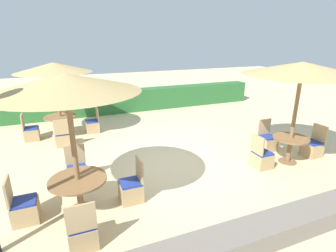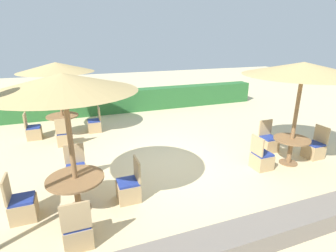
{
  "view_description": "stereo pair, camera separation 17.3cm",
  "coord_description": "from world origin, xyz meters",
  "px_view_note": "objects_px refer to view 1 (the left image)",
  "views": [
    {
      "loc": [
        -2.69,
        -6.01,
        3.31
      ],
      "look_at": [
        0.0,
        0.6,
        0.9
      ],
      "focal_mm": 28.0,
      "sensor_mm": 36.0,
      "label": 1
    },
    {
      "loc": [
        -2.53,
        -6.07,
        3.31
      ],
      "look_at": [
        0.0,
        0.6,
        0.9
      ],
      "focal_mm": 28.0,
      "sensor_mm": 36.0,
      "label": 2
    }
  ],
  "objects_px": {
    "patio_chair_front_left_east": "(132,189)",
    "patio_chair_front_right_north": "(267,142)",
    "patio_chair_back_left_west": "(31,133)",
    "patio_chair_front_left_south": "(83,233)",
    "round_table_front_right": "(290,144)",
    "round_table_front_left": "(79,185)",
    "patio_chair_front_right_west": "(261,158)",
    "patio_chair_front_left_west": "(24,209)",
    "parasol_front_left": "(66,84)",
    "patio_chair_back_left_south": "(63,138)",
    "round_table_back_left": "(61,120)",
    "patio_chair_front_right_east": "(312,147)",
    "patio_chair_back_left_east": "(93,125)",
    "patio_chair_front_left_north": "(77,174)",
    "parasol_front_right": "(302,69)",
    "parasol_back_left": "(53,68)"
  },
  "relations": [
    {
      "from": "patio_chair_front_left_east",
      "to": "patio_chair_front_right_north",
      "type": "distance_m",
      "value": 4.68
    },
    {
      "from": "patio_chair_front_left_east",
      "to": "patio_chair_back_left_west",
      "type": "height_order",
      "value": "same"
    },
    {
      "from": "patio_chair_front_left_south",
      "to": "round_table_front_right",
      "type": "distance_m",
      "value": 5.7
    },
    {
      "from": "round_table_front_left",
      "to": "patio_chair_front_right_west",
      "type": "distance_m",
      "value": 4.64
    },
    {
      "from": "round_table_front_left",
      "to": "patio_chair_front_left_west",
      "type": "height_order",
      "value": "patio_chair_front_left_west"
    },
    {
      "from": "parasol_front_left",
      "to": "patio_chair_back_left_south",
      "type": "xyz_separation_m",
      "value": [
        -0.23,
        3.7,
        -2.3
      ]
    },
    {
      "from": "round_table_back_left",
      "to": "patio_chair_front_right_east",
      "type": "xyz_separation_m",
      "value": [
        6.76,
        -4.54,
        -0.31
      ]
    },
    {
      "from": "patio_chair_back_left_west",
      "to": "patio_chair_back_left_east",
      "type": "distance_m",
      "value": 2.04
    },
    {
      "from": "patio_chair_front_left_west",
      "to": "patio_chair_front_left_south",
      "type": "distance_m",
      "value": 1.44
    },
    {
      "from": "patio_chair_back_left_east",
      "to": "patio_chair_front_right_east",
      "type": "relative_size",
      "value": 1.0
    },
    {
      "from": "patio_chair_front_left_north",
      "to": "patio_chair_front_right_east",
      "type": "relative_size",
      "value": 1.0
    },
    {
      "from": "patio_chair_front_left_north",
      "to": "round_table_back_left",
      "type": "bearing_deg",
      "value": -85.68
    },
    {
      "from": "patio_chair_front_left_east",
      "to": "patio_chair_front_right_east",
      "type": "bearing_deg",
      "value": -88.19
    },
    {
      "from": "patio_chair_back_left_south",
      "to": "parasol_front_right",
      "type": "bearing_deg",
      "value": -32.11
    },
    {
      "from": "round_table_back_left",
      "to": "patio_chair_back_left_west",
      "type": "height_order",
      "value": "patio_chair_back_left_west"
    },
    {
      "from": "parasol_back_left",
      "to": "round_table_front_right",
      "type": "distance_m",
      "value": 7.62
    },
    {
      "from": "patio_chair_front_right_north",
      "to": "patio_chair_front_right_west",
      "type": "height_order",
      "value": "same"
    },
    {
      "from": "round_table_front_left",
      "to": "patio_chair_front_left_north",
      "type": "relative_size",
      "value": 1.2
    },
    {
      "from": "patio_chair_front_left_east",
      "to": "parasol_front_right",
      "type": "distance_m",
      "value": 5.07
    },
    {
      "from": "round_table_back_left",
      "to": "patio_chair_back_left_south",
      "type": "xyz_separation_m",
      "value": [
        0.02,
        -0.96,
        -0.31
      ]
    },
    {
      "from": "patio_chair_back_left_east",
      "to": "patio_chair_front_left_north",
      "type": "bearing_deg",
      "value": 167.58
    },
    {
      "from": "patio_chair_back_left_south",
      "to": "patio_chair_front_right_west",
      "type": "distance_m",
      "value": 6.04
    },
    {
      "from": "patio_chair_back_left_east",
      "to": "patio_chair_back_left_south",
      "type": "distance_m",
      "value": 1.41
    },
    {
      "from": "round_table_front_left",
      "to": "round_table_front_right",
      "type": "bearing_deg",
      "value": 0.78
    },
    {
      "from": "round_table_back_left",
      "to": "patio_chair_front_right_east",
      "type": "distance_m",
      "value": 8.15
    },
    {
      "from": "parasol_back_left",
      "to": "round_table_back_left",
      "type": "xyz_separation_m",
      "value": [
        -0.0,
        0.0,
        -1.8
      ]
    },
    {
      "from": "patio_chair_front_right_east",
      "to": "round_table_front_left",
      "type": "bearing_deg",
      "value": 91.12
    },
    {
      "from": "parasol_back_left",
      "to": "round_table_back_left",
      "type": "bearing_deg",
      "value": 108.43
    },
    {
      "from": "parasol_front_left",
      "to": "patio_chair_front_left_south",
      "type": "bearing_deg",
      "value": -92.32
    },
    {
      "from": "parasol_front_right",
      "to": "patio_chair_front_right_north",
      "type": "xyz_separation_m",
      "value": [
        0.06,
        0.91,
        -2.32
      ]
    },
    {
      "from": "patio_chair_front_left_west",
      "to": "parasol_back_left",
      "type": "relative_size",
      "value": 0.36
    },
    {
      "from": "patio_chair_front_right_east",
      "to": "patio_chair_back_left_west",
      "type": "bearing_deg",
      "value": 59.78
    },
    {
      "from": "round_table_front_left",
      "to": "patio_chair_front_left_south",
      "type": "height_order",
      "value": "patio_chair_front_left_south"
    },
    {
      "from": "patio_chair_back_left_east",
      "to": "patio_chair_front_right_north",
      "type": "distance_m",
      "value": 6.03
    },
    {
      "from": "parasol_front_right",
      "to": "patio_chair_front_right_east",
      "type": "relative_size",
      "value": 3.17
    },
    {
      "from": "patio_chair_front_right_west",
      "to": "parasol_front_right",
      "type": "bearing_deg",
      "value": 88.03
    },
    {
      "from": "parasol_back_left",
      "to": "round_table_front_right",
      "type": "height_order",
      "value": "parasol_back_left"
    },
    {
      "from": "round_table_front_left",
      "to": "patio_chair_front_left_south",
      "type": "bearing_deg",
      "value": -92.32
    },
    {
      "from": "patio_chair_front_left_east",
      "to": "parasol_back_left",
      "type": "xyz_separation_m",
      "value": [
        -1.29,
        4.71,
        2.11
      ]
    },
    {
      "from": "parasol_front_left",
      "to": "round_table_back_left",
      "type": "height_order",
      "value": "parasol_front_left"
    },
    {
      "from": "round_table_back_left",
      "to": "patio_chair_back_left_south",
      "type": "relative_size",
      "value": 1.16
    },
    {
      "from": "patio_chair_front_left_west",
      "to": "round_table_back_left",
      "type": "height_order",
      "value": "patio_chair_front_left_west"
    },
    {
      "from": "patio_chair_front_right_north",
      "to": "patio_chair_front_left_south",
      "type": "bearing_deg",
      "value": 19.57
    },
    {
      "from": "patio_chair_back_left_south",
      "to": "patio_chair_front_right_east",
      "type": "bearing_deg",
      "value": -27.92
    },
    {
      "from": "round_table_front_left",
      "to": "round_table_front_right",
      "type": "distance_m",
      "value": 5.55
    },
    {
      "from": "parasol_back_left",
      "to": "patio_chair_front_right_east",
      "type": "xyz_separation_m",
      "value": [
        6.76,
        -4.54,
        -2.11
      ]
    },
    {
      "from": "patio_chair_front_left_east",
      "to": "patio_chair_front_right_north",
      "type": "xyz_separation_m",
      "value": [
        4.57,
        1.03,
        0.0
      ]
    },
    {
      "from": "patio_chair_back_left_east",
      "to": "patio_chair_front_right_east",
      "type": "distance_m",
      "value": 7.28
    },
    {
      "from": "patio_chair_front_left_south",
      "to": "patio_chair_front_left_east",
      "type": "height_order",
      "value": "same"
    },
    {
      "from": "patio_chair_front_left_east",
      "to": "parasol_back_left",
      "type": "relative_size",
      "value": 0.36
    }
  ]
}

